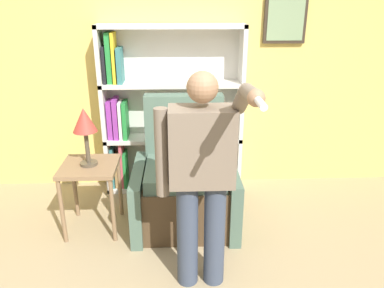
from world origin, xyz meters
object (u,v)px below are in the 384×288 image
bookcase (160,112)px  armchair (185,184)px  person_standing (202,173)px  side_table (90,175)px  table_lamp (85,124)px

bookcase → armchair: (0.24, -0.68, -0.49)m
person_standing → side_table: 1.24m
bookcase → side_table: size_ratio=2.77×
armchair → person_standing: size_ratio=0.73×
side_table → table_lamp: size_ratio=1.24×
side_table → bookcase: bearing=53.1°
person_standing → table_lamp: person_standing is taller
armchair → side_table: armchair is taller
armchair → person_standing: person_standing is taller
bookcase → side_table: 1.03m
side_table → person_standing: bearing=-39.0°
bookcase → side_table: (-0.59, -0.78, -0.33)m
side_table → table_lamp: bearing=116.6°
bookcase → table_lamp: bookcase is taller
bookcase → armchair: 0.87m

